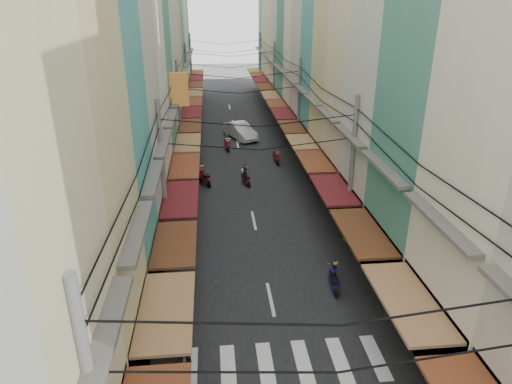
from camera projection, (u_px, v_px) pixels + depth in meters
ground at (265, 275)px, 22.46m from camera, size 160.00×160.00×0.00m
road at (239, 151)px, 40.78m from camera, size 10.00×80.00×0.02m
sidewalk_left at (165, 153)px, 40.17m from camera, size 3.00×80.00×0.06m
sidewalk_right at (310, 148)px, 41.37m from camera, size 3.00×80.00×0.06m
crosswalk at (284, 364)px, 16.96m from camera, size 7.55×2.40×0.01m
building_row_left at (131, 40)px, 33.08m from camera, size 7.80×67.67×23.70m
building_row_right at (344, 44)px, 34.58m from camera, size 7.80×68.98×22.59m
utility_poles at (242, 86)px, 33.64m from camera, size 10.20×66.13×8.20m
white_car at (241, 139)px, 44.40m from camera, size 5.89×4.05×1.94m
bicycle at (394, 250)px, 24.66m from camera, size 1.61×0.76×1.07m
moving_scooters at (244, 201)px, 29.43m from camera, size 7.28×27.29×1.68m
parked_scooters at (391, 306)px, 19.42m from camera, size 12.75×13.53×0.98m
pedestrians at (188, 239)px, 23.82m from camera, size 12.10×26.82×2.08m
market_umbrella at (452, 284)px, 18.41m from camera, size 2.09×2.09×2.21m
traffic_sign at (407, 285)px, 18.27m from camera, size 0.10×0.60×2.73m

